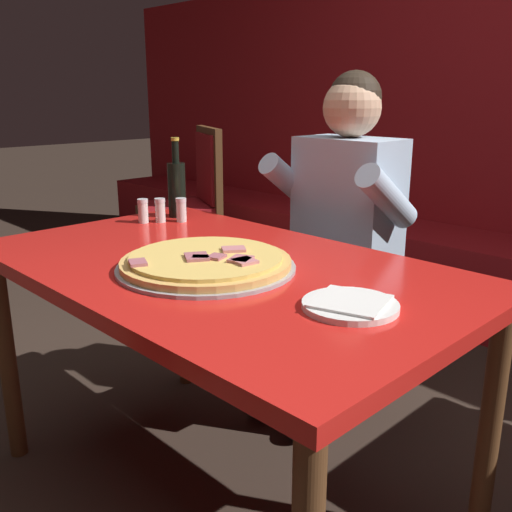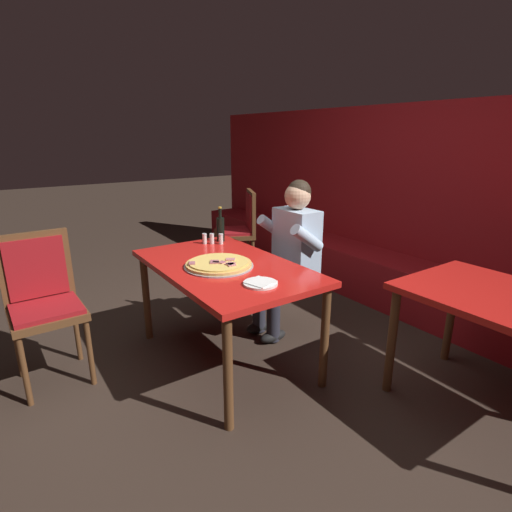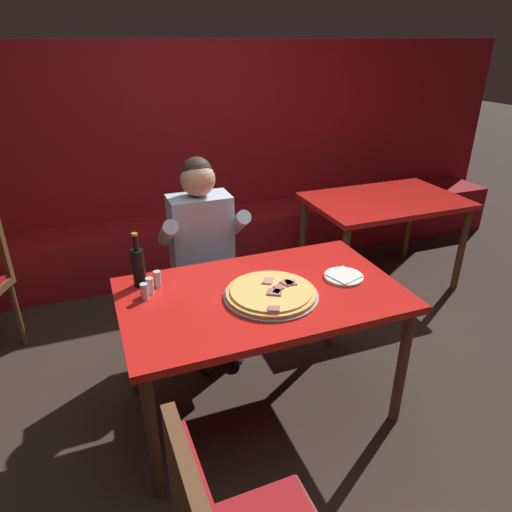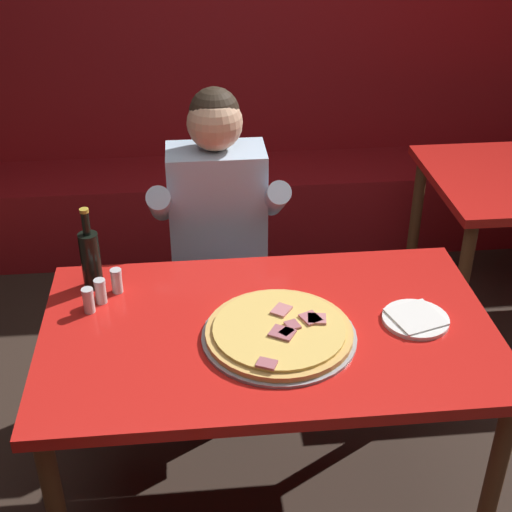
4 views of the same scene
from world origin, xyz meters
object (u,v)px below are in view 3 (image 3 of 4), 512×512
main_dining_table (262,305)px  pizza (271,293)px  beer_bottle (138,266)px  shaker_black_pepper (145,292)px  shaker_red_pepper_flakes (150,286)px  diner_seated_blue_shirt (205,251)px  plate_white_paper (344,276)px  shaker_oregano (157,280)px  background_dining_table (384,209)px

main_dining_table → pizza: (0.03, -0.06, 0.10)m
beer_bottle → shaker_black_pepper: 0.17m
pizza → beer_bottle: bearing=149.4°
pizza → shaker_red_pepper_flakes: bearing=156.1°
main_dining_table → diner_seated_blue_shirt: diner_seated_blue_shirt is taller
main_dining_table → plate_white_paper: size_ratio=6.72×
diner_seated_blue_shirt → plate_white_paper: bearing=-49.5°
beer_bottle → shaker_oregano: beer_bottle is taller
shaker_red_pepper_flakes → pizza: bearing=-23.9°
beer_bottle → shaker_oregano: 0.12m
pizza → diner_seated_blue_shirt: bearing=101.3°
background_dining_table → shaker_oregano: bearing=-158.3°
main_dining_table → plate_white_paper: plate_white_paper is taller
plate_white_paper → shaker_red_pepper_flakes: (-0.99, 0.21, 0.03)m
beer_bottle → background_dining_table: beer_bottle is taller
main_dining_table → shaker_red_pepper_flakes: shaker_red_pepper_flakes is taller
shaker_oregano → plate_white_paper: bearing=-15.6°
main_dining_table → beer_bottle: bearing=152.8°
plate_white_paper → shaker_black_pepper: (-1.02, 0.16, 0.03)m
shaker_red_pepper_flakes → shaker_black_pepper: size_ratio=1.00×
pizza → shaker_black_pepper: 0.62m
pizza → diner_seated_blue_shirt: 0.74m
shaker_black_pepper → plate_white_paper: bearing=-8.6°
pizza → shaker_oregano: bearing=149.0°
plate_white_paper → shaker_red_pepper_flakes: bearing=168.3°
shaker_oregano → background_dining_table: shaker_oregano is taller
main_dining_table → background_dining_table: same height
main_dining_table → diner_seated_blue_shirt: (-0.12, 0.66, 0.04)m
shaker_black_pepper → diner_seated_blue_shirt: diner_seated_blue_shirt is taller
background_dining_table → shaker_black_pepper: bearing=-156.5°
shaker_oregano → beer_bottle: bearing=151.5°
beer_bottle → shaker_black_pepper: bearing=-89.8°
pizza → shaker_oregano: 0.59m
plate_white_paper → shaker_oregano: 0.98m
pizza → shaker_black_pepper: (-0.59, 0.20, 0.02)m
shaker_red_pepper_flakes → diner_seated_blue_shirt: diner_seated_blue_shirt is taller
beer_bottle → diner_seated_blue_shirt: (0.44, 0.37, -0.15)m
shaker_red_pepper_flakes → beer_bottle: bearing=108.5°
main_dining_table → background_dining_table: bearing=34.7°
main_dining_table → background_dining_table: size_ratio=1.16×
shaker_black_pepper → diner_seated_blue_shirt: size_ratio=0.07×
shaker_oregano → main_dining_table: bearing=-27.0°
shaker_black_pepper → background_dining_table: 2.22m
plate_white_paper → beer_bottle: (-1.03, 0.31, 0.10)m
pizza → main_dining_table: bearing=114.0°
shaker_red_pepper_flakes → diner_seated_blue_shirt: 0.63m
background_dining_table → plate_white_paper: bearing=-134.1°
shaker_black_pepper → pizza: bearing=-18.4°
plate_white_paper → shaker_oregano: (-0.94, 0.26, 0.03)m
pizza → background_dining_table: (1.44, 1.08, -0.11)m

